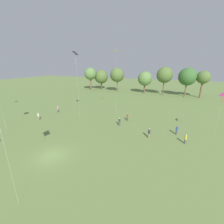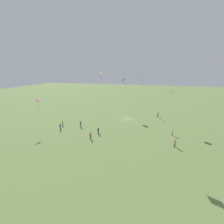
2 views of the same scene
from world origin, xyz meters
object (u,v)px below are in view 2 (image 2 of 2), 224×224
object	(u,v)px
person_5	(158,115)
person_6	(90,136)
person_1	(175,143)
kite_1	(123,81)
kite_4	(101,78)
person_3	(81,124)
person_0	(60,127)
kite_5	(143,78)
kite_2	(215,67)
kite_3	(172,92)
person_2	(62,123)
dog_0	(163,120)
kite_0	(38,101)
person_7	(98,131)
person_4	(172,132)

from	to	relation	value
person_5	person_6	world-z (taller)	person_5
person_5	person_1	bearing A→B (deg)	-9.25
kite_1	kite_4	distance (m)	28.71
person_1	person_3	xyz separation A→B (m)	(24.81, -5.26, -0.06)
person_0	kite_5	distance (m)	25.49
person_0	kite_2	world-z (taller)	kite_2
person_5	kite_1	size ratio (longest dim) A/B	0.14
person_6	kite_3	size ratio (longest dim) A/B	0.17
person_2	kite_2	size ratio (longest dim) A/B	0.09
person_0	kite_4	bearing A→B (deg)	-40.95
person_5	person_6	bearing A→B (deg)	-53.09
kite_1	dog_0	distance (m)	19.80
kite_5	person_3	bearing A→B (deg)	-66.70
person_6	kite_4	size ratio (longest dim) A/B	0.11
person_0	person_2	xyz separation A→B (m)	(1.31, -3.06, -0.03)
person_5	kite_5	size ratio (longest dim) A/B	0.12
person_2	person_5	world-z (taller)	person_5
person_0	dog_0	distance (m)	31.13
person_6	kite_0	size ratio (longest dim) A/B	0.21
person_1	person_7	distance (m)	18.29
person_3	kite_4	world-z (taller)	kite_4
person_2	person_6	xyz separation A→B (m)	(-11.73, 6.37, 0.05)
person_5	person_7	world-z (taller)	person_5
person_2	person_3	xyz separation A→B (m)	(-5.77, -0.26, 0.07)
kite_0	dog_0	world-z (taller)	kite_0
person_3	person_7	distance (m)	7.38
person_7	kite_2	world-z (taller)	kite_2
person_5	dog_0	size ratio (longest dim) A/B	2.41
person_7	person_6	bearing A→B (deg)	129.10
person_1	person_6	xyz separation A→B (m)	(18.85, 1.38, -0.08)
person_0	person_4	distance (m)	29.71
person_7	kite_2	bearing A→B (deg)	-107.56
person_3	kite_0	size ratio (longest dim) A/B	0.22
person_2	kite_1	world-z (taller)	kite_1
person_5	person_7	distance (m)	24.06
person_4	kite_5	bearing A→B (deg)	-88.81
person_1	kite_1	bearing A→B (deg)	128.39
kite_0	dog_0	bearing A→B (deg)	-36.80
person_6	kite_0	xyz separation A→B (m)	(16.36, -2.80, 6.81)
kite_1	kite_5	distance (m)	23.85
kite_4	kite_5	world-z (taller)	kite_4
person_5	kite_1	xyz separation A→B (m)	(12.92, -2.37, 11.21)
person_3	kite_2	distance (m)	38.38
person_1	person_7	xyz separation A→B (m)	(18.17, -2.05, -0.11)
person_6	dog_0	distance (m)	24.69
person_6	person_0	bearing A→B (deg)	73.07
person_1	kite_3	bearing A→B (deg)	94.02
person_2	kite_2	world-z (taller)	kite_2
person_0	person_7	bearing A→B (deg)	-14.17
dog_0	kite_0	bearing A→B (deg)	-88.25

